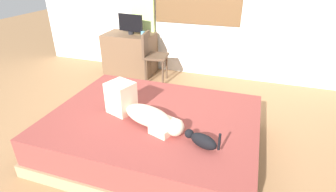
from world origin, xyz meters
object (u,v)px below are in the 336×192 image
object	(u,v)px
cat	(202,140)
tv_monitor	(130,24)
cup	(143,34)
chair_by_desk	(152,53)
person_lying	(141,110)
desk	(130,54)
bed	(154,132)

from	to	relation	value
cat	tv_monitor	distance (m)	3.02
cup	chair_by_desk	bearing A→B (deg)	-35.22
person_lying	tv_monitor	bearing A→B (deg)	117.68
person_lying	desk	distance (m)	2.45
cat	chair_by_desk	world-z (taller)	chair_by_desk
chair_by_desk	cat	bearing A→B (deg)	-58.28
bed	tv_monitor	world-z (taller)	tv_monitor
chair_by_desk	desk	bearing A→B (deg)	155.62
desk	cup	bearing A→B (deg)	-15.60
bed	cat	distance (m)	0.76
tv_monitor	cup	bearing A→B (deg)	-18.08
cat	cup	bearing A→B (deg)	123.90
cat	desk	size ratio (longest dim) A/B	0.38
person_lying	tv_monitor	xyz separation A→B (m)	(-1.12, 2.14, 0.37)
cup	chair_by_desk	distance (m)	0.39
cat	cup	size ratio (longest dim) A/B	3.79
person_lying	cup	size ratio (longest dim) A/B	10.32
person_lying	cup	world-z (taller)	cup
cat	desk	world-z (taller)	desk
cat	tv_monitor	bearing A→B (deg)	127.27
desk	chair_by_desk	size ratio (longest dim) A/B	1.05
desk	bed	bearing A→B (deg)	-58.15
chair_by_desk	tv_monitor	bearing A→B (deg)	153.63
bed	desk	world-z (taller)	desk
person_lying	cat	bearing A→B (deg)	-19.01
tv_monitor	chair_by_desk	world-z (taller)	tv_monitor
cup	tv_monitor	bearing A→B (deg)	161.92
desk	cup	xyz separation A→B (m)	(0.32, -0.09, 0.41)
bed	cup	world-z (taller)	cup
bed	desk	distance (m)	2.38
desk	tv_monitor	world-z (taller)	tv_monitor
cat	tv_monitor	world-z (taller)	tv_monitor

